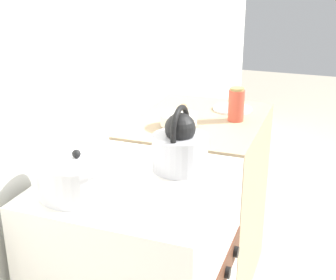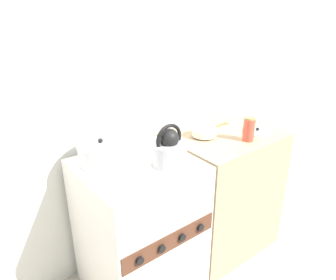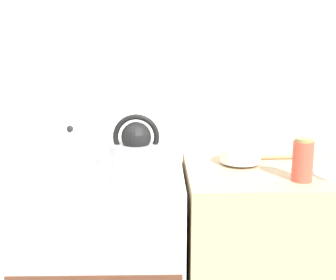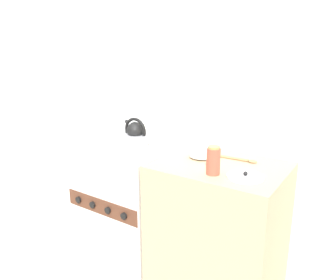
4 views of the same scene
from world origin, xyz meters
name	(u,v)px [view 1 (image 1 of 4)]	position (x,y,z in m)	size (l,w,h in m)	color
wall_back	(32,73)	(0.00, 0.69, 1.25)	(7.00, 0.06, 2.50)	silver
counter	(198,204)	(0.71, 0.29, 0.46)	(0.75, 0.58, 0.91)	tan
kettle	(180,146)	(0.15, 0.20, 1.00)	(0.25, 0.20, 0.24)	#B2B2B7
cooking_pot	(78,175)	(-0.14, 0.44, 0.97)	(0.27, 0.27, 0.15)	silver
enamel_bowl	(179,120)	(0.55, 0.34, 0.95)	(0.16, 0.16, 0.06)	beige
storage_jar	(236,105)	(0.74, 0.13, 0.99)	(0.07, 0.07, 0.16)	#CC4C38
loose_pot_lid	(232,109)	(0.90, 0.18, 0.92)	(0.20, 0.20, 0.03)	silver
wooden_spoon	(179,110)	(0.78, 0.42, 0.92)	(0.24, 0.04, 0.02)	#A37A4C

